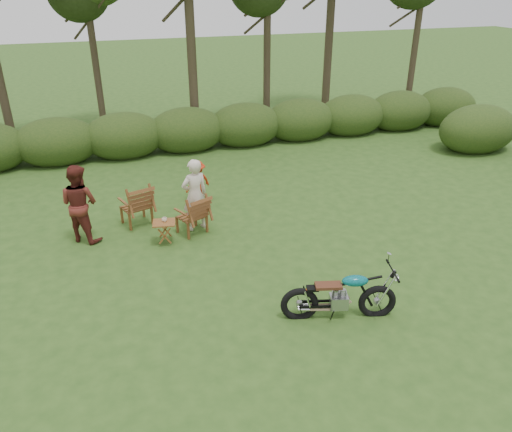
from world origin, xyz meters
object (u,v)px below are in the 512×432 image
object	(u,v)px
child	(199,202)
motorcycle	(337,316)
lawn_chair_left	(138,223)
adult_b	(86,239)
lawn_chair_right	(193,232)
adult_a	(197,228)
cup	(164,220)
side_table	(165,233)

from	to	relation	value
child	motorcycle	bearing A→B (deg)	76.08
lawn_chair_left	motorcycle	bearing A→B (deg)	103.22
lawn_chair_left	adult_b	xyz separation A→B (m)	(-1.18, -0.41, 0.00)
lawn_chair_right	motorcycle	bearing A→B (deg)	90.40
motorcycle	adult_a	xyz separation A→B (m)	(-1.60, 3.93, 0.00)
adult_b	lawn_chair_right	bearing A→B (deg)	-151.15
motorcycle	lawn_chair_left	world-z (taller)	motorcycle
cup	child	size ratio (longest dim) A/B	0.10
cup	adult_b	xyz separation A→B (m)	(-1.67, 0.70, -0.55)
lawn_chair_right	lawn_chair_left	bearing A→B (deg)	-60.67
lawn_chair_right	adult_a	bearing A→B (deg)	-154.68
side_table	child	distance (m)	2.22
side_table	adult_b	xyz separation A→B (m)	(-1.65, 0.73, -0.25)
lawn_chair_right	cup	size ratio (longest dim) A/B	8.60
motorcycle	lawn_chair_right	bearing A→B (deg)	129.63
adult_b	child	world-z (taller)	adult_b
side_table	adult_b	bearing A→B (deg)	156.20
lawn_chair_right	adult_b	bearing A→B (deg)	-34.57
cup	child	xyz separation A→B (m)	(1.12, 1.85, -0.55)
motorcycle	side_table	world-z (taller)	motorcycle
side_table	adult_a	bearing A→B (deg)	30.27
side_table	adult_b	size ratio (longest dim) A/B	0.29
lawn_chair_left	adult_a	bearing A→B (deg)	132.99
lawn_chair_right	side_table	distance (m)	0.76
motorcycle	adult_b	distance (m)	5.82
adult_a	lawn_chair_right	bearing A→B (deg)	35.85
motorcycle	lawn_chair_right	distance (m)	4.16
adult_a	adult_b	size ratio (longest dim) A/B	0.97
motorcycle	side_table	distance (m)	4.22
adult_a	child	world-z (taller)	adult_a
cup	adult_a	world-z (taller)	adult_a
side_table	lawn_chair_right	bearing A→B (deg)	25.05
cup	child	distance (m)	2.23
lawn_chair_right	child	size ratio (longest dim) A/B	0.85
lawn_chair_left	adult_b	world-z (taller)	adult_b
adult_a	adult_b	bearing A→B (deg)	-20.00
child	side_table	bearing A→B (deg)	31.69
cup	adult_a	size ratio (longest dim) A/B	0.07
lawn_chair_left	cup	bearing A→B (deg)	95.44
adult_b	child	bearing A→B (deg)	-118.36
cup	lawn_chair_left	bearing A→B (deg)	113.98
cup	adult_b	distance (m)	1.89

